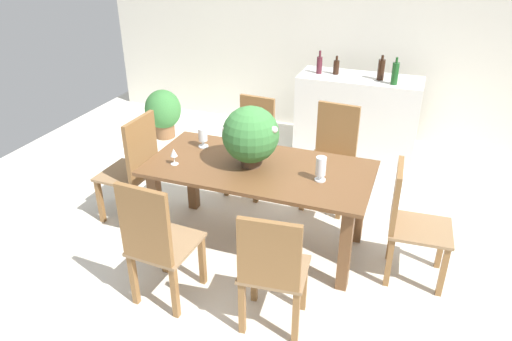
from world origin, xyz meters
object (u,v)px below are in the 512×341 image
crystal_vase_left (321,168)px  kitchen_counter (357,115)px  chair_head_end (135,164)px  chair_far_left (253,141)px  chair_near_right (272,268)px  chair_near_left (156,240)px  wine_glass (174,153)px  wine_bottle_clear (381,69)px  dining_table (259,180)px  crystal_vase_center_near (203,136)px  wine_bottle_tall (395,73)px  potted_plant_floor (163,112)px  wine_bottle_dark (336,67)px  wine_bottle_green (319,65)px  chair_foot_end (408,219)px  chair_far_right (333,151)px  flower_centerpiece (251,135)px

crystal_vase_left → kitchen_counter: bearing=91.7°
chair_head_end → chair_far_left: chair_head_end is taller
chair_near_right → chair_near_left: size_ratio=0.92×
wine_glass → kitchen_counter: size_ratio=0.10×
wine_glass → wine_bottle_clear: wine_bottle_clear is taller
kitchen_counter → dining_table: bearing=-101.8°
crystal_vase_center_near → wine_bottle_tall: (1.44, 1.86, 0.21)m
chair_near_left → potted_plant_floor: chair_near_left is taller
chair_near_left → wine_bottle_dark: bearing=-97.0°
dining_table → wine_bottle_green: size_ratio=6.89×
dining_table → chair_head_end: (-1.21, -0.00, -0.06)m
chair_foot_end → crystal_vase_center_near: 1.86m
chair_near_left → wine_bottle_green: 3.20m
wine_glass → chair_foot_end: bearing=5.9°
chair_head_end → wine_bottle_clear: (1.89, 2.17, 0.50)m
wine_glass → kitchen_counter: kitchen_counter is taller
wine_bottle_green → chair_far_right: bearing=-69.5°
chair_far_right → flower_centerpiece: 1.18m
dining_table → chair_head_end: bearing=-179.9°
wine_bottle_dark → wine_bottle_green: (-0.19, -0.03, 0.02)m
wine_bottle_dark → wine_bottle_clear: size_ratio=0.77×
dining_table → wine_bottle_dark: wine_bottle_dark is taller
wine_bottle_dark → flower_centerpiece: bearing=-96.0°
wine_bottle_dark → wine_bottle_tall: bearing=-14.0°
wine_glass → crystal_vase_left: bearing=6.7°
flower_centerpiece → crystal_vase_center_near: 0.58m
wine_bottle_green → wine_bottle_clear: wine_bottle_clear is taller
chair_near_right → wine_bottle_clear: size_ratio=3.41×
chair_far_right → chair_far_left: (-0.84, -0.01, -0.01)m
wine_bottle_clear → wine_bottle_tall: (0.16, -0.12, 0.00)m
wine_bottle_green → crystal_vase_center_near: bearing=-105.8°
chair_foot_end → chair_near_right: chair_near_right is taller
chair_head_end → kitchen_counter: chair_head_end is taller
chair_foot_end → crystal_vase_left: bearing=91.3°
crystal_vase_left → wine_bottle_green: 2.32m
wine_bottle_dark → potted_plant_floor: (-2.13, -0.43, -0.68)m
chair_near_right → wine_bottle_dark: size_ratio=4.45×
chair_far_right → wine_bottle_tall: wine_bottle_tall is taller
wine_bottle_tall → crystal_vase_left: bearing=-98.6°
chair_far_left → crystal_vase_center_near: size_ratio=5.48×
wine_bottle_tall → chair_near_right: bearing=-98.0°
dining_table → crystal_vase_center_near: crystal_vase_center_near is taller
chair_head_end → chair_near_left: chair_near_left is taller
wine_bottle_tall → potted_plant_floor: 2.92m
wine_bottle_green → chair_far_left: bearing=-107.0°
wine_glass → wine_bottle_green: size_ratio=0.52×
dining_table → wine_glass: size_ratio=13.16×
potted_plant_floor → wine_bottle_clear: bearing=8.0°
chair_foot_end → potted_plant_floor: size_ratio=1.50×
crystal_vase_center_near → wine_bottle_clear: 2.36m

